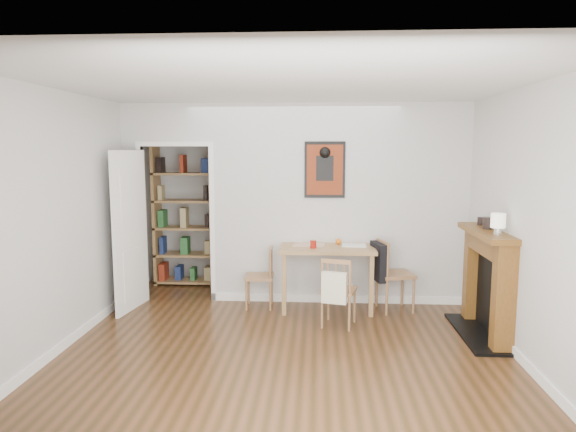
# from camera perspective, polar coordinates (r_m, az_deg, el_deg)

# --- Properties ---
(ground) EXTENTS (5.20, 5.20, 0.00)m
(ground) POSITION_cam_1_polar(r_m,az_deg,el_deg) (5.64, -0.07, -13.48)
(ground) COLOR #55321B
(ground) RESTS_ON ground
(room_shell) EXTENTS (5.20, 5.20, 5.20)m
(room_shell) POSITION_cam_1_polar(r_m,az_deg,el_deg) (6.64, 1.47, 1.26)
(room_shell) COLOR #BBBAB8
(room_shell) RESTS_ON ground
(dining_table) EXTENTS (1.18, 0.75, 0.80)m
(dining_table) POSITION_cam_1_polar(r_m,az_deg,el_deg) (6.49, 4.39, -4.19)
(dining_table) COLOR #A8844E
(dining_table) RESTS_ON ground
(chair_left) EXTENTS (0.40, 0.40, 0.78)m
(chair_left) POSITION_cam_1_polar(r_m,az_deg,el_deg) (6.60, -3.23, -6.82)
(chair_left) COLOR #A2744B
(chair_left) RESTS_ON ground
(chair_right) EXTENTS (0.59, 0.55, 0.90)m
(chair_right) POSITION_cam_1_polar(r_m,az_deg,el_deg) (6.57, 11.66, -6.33)
(chair_right) COLOR #A2744B
(chair_right) RESTS_ON ground
(chair_front) EXTENTS (0.49, 0.53, 0.81)m
(chair_front) POSITION_cam_1_polar(r_m,az_deg,el_deg) (5.93, 5.63, -8.27)
(chair_front) COLOR #A2744B
(chair_front) RESTS_ON ground
(bookshelf) EXTENTS (0.89, 0.36, 2.12)m
(bookshelf) POSITION_cam_1_polar(r_m,az_deg,el_deg) (7.76, -11.39, 0.16)
(bookshelf) COLOR #A8844E
(bookshelf) RESTS_ON ground
(fireplace) EXTENTS (0.45, 1.25, 1.16)m
(fireplace) POSITION_cam_1_polar(r_m,az_deg,el_deg) (5.98, 21.37, -6.61)
(fireplace) COLOR brown
(fireplace) RESTS_ON ground
(red_glass) EXTENTS (0.08, 0.08, 0.10)m
(red_glass) POSITION_cam_1_polar(r_m,az_deg,el_deg) (6.32, 2.82, -3.16)
(red_glass) COLOR maroon
(red_glass) RESTS_ON dining_table
(orange_fruit) EXTENTS (0.07, 0.07, 0.07)m
(orange_fruit) POSITION_cam_1_polar(r_m,az_deg,el_deg) (6.61, 5.61, -2.82)
(orange_fruit) COLOR orange
(orange_fruit) RESTS_ON dining_table
(placemat) EXTENTS (0.42, 0.33, 0.00)m
(placemat) POSITION_cam_1_polar(r_m,az_deg,el_deg) (6.54, 2.36, -3.20)
(placemat) COLOR beige
(placemat) RESTS_ON dining_table
(notebook) EXTENTS (0.31, 0.23, 0.01)m
(notebook) POSITION_cam_1_polar(r_m,az_deg,el_deg) (6.52, 7.33, -3.25)
(notebook) COLOR silver
(notebook) RESTS_ON dining_table
(mantel_lamp) EXTENTS (0.14, 0.14, 0.23)m
(mantel_lamp) POSITION_cam_1_polar(r_m,az_deg,el_deg) (5.49, 22.31, -0.61)
(mantel_lamp) COLOR silver
(mantel_lamp) RESTS_ON fireplace
(ceramic_jar_a) EXTENTS (0.11, 0.11, 0.13)m
(ceramic_jar_a) POSITION_cam_1_polar(r_m,az_deg,el_deg) (5.92, 21.32, -0.74)
(ceramic_jar_a) COLOR black
(ceramic_jar_a) RESTS_ON fireplace
(ceramic_jar_b) EXTENTS (0.07, 0.07, 0.09)m
(ceramic_jar_b) POSITION_cam_1_polar(r_m,az_deg,el_deg) (6.20, 20.62, -0.53)
(ceramic_jar_b) COLOR black
(ceramic_jar_b) RESTS_ON fireplace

